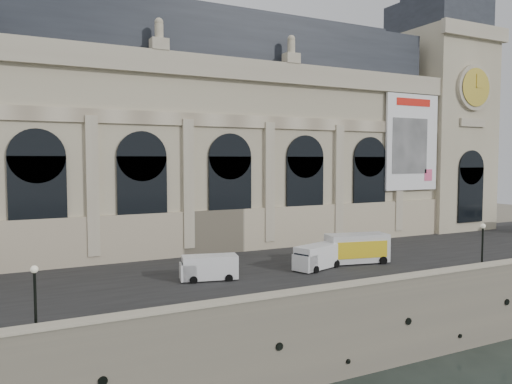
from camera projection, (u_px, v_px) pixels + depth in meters
ground at (388, 369)px, 39.66m from camera, size 260.00×260.00×0.00m
quay at (218, 256)px, 70.60m from camera, size 160.00×70.00×6.00m
street at (296, 262)px, 51.72m from camera, size 160.00×24.00×0.06m
parapet at (385, 286)px, 39.76m from camera, size 160.00×1.40×1.21m
museum at (187, 135)px, 63.12m from camera, size 69.00×18.70×29.10m
clock_pavilion at (435, 116)px, 78.34m from camera, size 13.00×14.72×36.70m
van_b at (206, 268)px, 43.85m from camera, size 5.31×2.98×2.23m
van_c at (316, 257)px, 48.19m from camera, size 5.71×3.65×2.38m
box_truck at (353, 249)px, 50.91m from camera, size 7.90×3.90×3.05m
lamp_left at (35, 303)px, 29.44m from camera, size 0.45×0.45×4.45m
lamp_right at (482, 248)px, 47.21m from camera, size 0.47×0.47×4.63m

